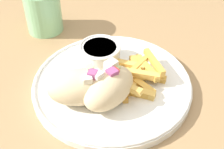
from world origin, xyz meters
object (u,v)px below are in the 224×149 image
object	(u,v)px
plate	(112,84)
fries_pile	(136,76)
pita_sandwich_near	(109,87)
pita_sandwich_far	(81,86)
water_glass	(44,13)
sauce_ramekin	(100,53)

from	to	relation	value
plate	fries_pile	xyz separation A→B (m)	(0.03, -0.03, 0.02)
pita_sandwich_near	fries_pile	size ratio (longest dim) A/B	0.88
plate	pita_sandwich_far	world-z (taller)	pita_sandwich_far
pita_sandwich_near	water_glass	xyz separation A→B (m)	(0.10, 0.27, -0.00)
sauce_ramekin	fries_pile	bearing A→B (deg)	-88.95
pita_sandwich_far	water_glass	world-z (taller)	water_glass
pita_sandwich_near	sauce_ramekin	bearing A→B (deg)	46.61
fries_pile	plate	bearing A→B (deg)	136.95
plate	pita_sandwich_near	distance (m)	0.06
pita_sandwich_near	pita_sandwich_far	distance (m)	0.05
sauce_ramekin	water_glass	xyz separation A→B (m)	(0.03, 0.19, 0.01)
plate	water_glass	xyz separation A→B (m)	(0.06, 0.25, 0.03)
plate	sauce_ramekin	bearing A→B (deg)	60.44
sauce_ramekin	water_glass	world-z (taller)	water_glass
plate	water_glass	bearing A→B (deg)	76.98
water_glass	sauce_ramekin	bearing A→B (deg)	-97.64
fries_pile	water_glass	xyz separation A→B (m)	(0.02, 0.28, 0.02)
pita_sandwich_near	plate	bearing A→B (deg)	30.14
fries_pile	water_glass	bearing A→B (deg)	85.03
pita_sandwich_far	sauce_ramekin	distance (m)	0.11
sauce_ramekin	pita_sandwich_near	bearing A→B (deg)	-131.10
pita_sandwich_near	pita_sandwich_far	xyz separation A→B (m)	(-0.03, 0.04, 0.00)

